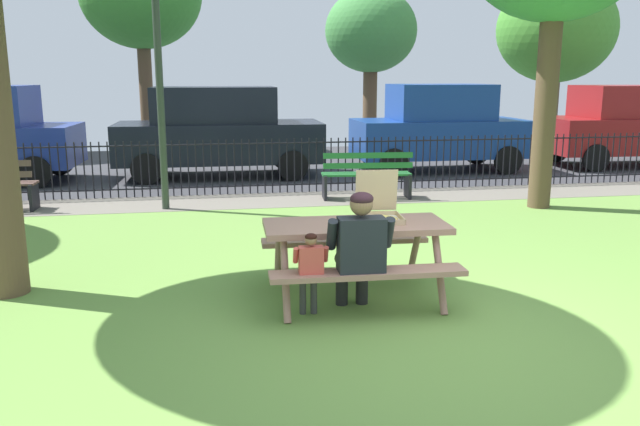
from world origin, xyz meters
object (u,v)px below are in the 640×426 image
at_px(pizza_box_open, 379,211).
at_px(park_bench_center, 367,176).
at_px(lamp_post_walkway, 158,45).
at_px(picnic_table_foreground, 355,240).
at_px(parked_car_far_right, 634,124).
at_px(far_tree_midright, 556,30).
at_px(child_at_table, 310,267).
at_px(adult_at_table, 359,248).
at_px(parked_car_center, 218,130).
at_px(parked_car_right, 439,127).
at_px(far_tree_center, 371,32).

xyz_separation_m(pizza_box_open, park_bench_center, (1.13, 5.00, -0.45)).
bearing_deg(lamp_post_walkway, picnic_table_foreground, -66.06).
xyz_separation_m(picnic_table_foreground, parked_car_far_right, (8.85, 8.21, 0.41)).
xyz_separation_m(picnic_table_foreground, far_tree_midright, (9.98, 14.21, 3.02)).
bearing_deg(child_at_table, adult_at_table, 1.97).
distance_m(adult_at_table, lamp_post_walkway, 6.03).
bearing_deg(parked_car_far_right, parked_car_center, -180.00).
height_order(lamp_post_walkway, parked_car_far_right, lamp_post_walkway).
bearing_deg(parked_car_right, child_at_table, -116.85).
height_order(adult_at_table, lamp_post_walkway, lamp_post_walkway).
relative_size(child_at_table, parked_car_right, 0.21).
height_order(adult_at_table, parked_car_center, parked_car_center).
xyz_separation_m(picnic_table_foreground, adult_at_table, (-0.08, -0.50, 0.06)).
bearing_deg(parked_car_far_right, pizza_box_open, -136.69).
relative_size(far_tree_center, far_tree_midright, 0.90).
height_order(adult_at_table, parked_car_right, parked_car_right).
xyz_separation_m(pizza_box_open, far_tree_midright, (9.71, 14.09, 2.75)).
bearing_deg(pizza_box_open, parked_car_right, 65.94).
distance_m(park_bench_center, parked_car_center, 4.06).
relative_size(adult_at_table, parked_car_right, 0.31).
height_order(pizza_box_open, parked_car_center, parked_car_center).
bearing_deg(park_bench_center, lamp_post_walkway, -174.98).
distance_m(child_at_table, far_tree_center, 15.62).
distance_m(parked_car_right, parked_car_far_right, 4.97).
height_order(parked_car_far_right, far_tree_midright, far_tree_midright).
relative_size(child_at_table, parked_car_center, 0.19).
relative_size(park_bench_center, parked_car_far_right, 0.37).
xyz_separation_m(picnic_table_foreground, parked_car_center, (-1.17, 8.21, 0.41)).
xyz_separation_m(parked_car_far_right, far_tree_midright, (1.13, 6.00, 2.61)).
distance_m(parked_car_center, far_tree_center, 8.14).
relative_size(adult_at_table, far_tree_midright, 0.22).
bearing_deg(lamp_post_walkway, parked_car_right, 29.49).
distance_m(child_at_table, far_tree_midright, 18.36).
distance_m(lamp_post_walkway, parked_car_right, 7.10).
relative_size(parked_car_center, far_tree_midright, 0.83).
distance_m(lamp_post_walkway, parked_car_center, 3.90).
bearing_deg(parked_car_center, far_tree_midright, 28.28).
height_order(parked_car_right, parked_car_far_right, parked_car_right).
relative_size(child_at_table, far_tree_center, 0.17).
bearing_deg(picnic_table_foreground, parked_car_center, 98.09).
bearing_deg(adult_at_table, far_tree_midright, 55.62).
relative_size(lamp_post_walkway, parked_car_far_right, 0.99).
relative_size(picnic_table_foreground, parked_car_far_right, 0.41).
height_order(parked_car_center, far_tree_center, far_tree_center).
xyz_separation_m(picnic_table_foreground, lamp_post_walkway, (-2.14, 4.81, 2.06)).
bearing_deg(far_tree_center, picnic_table_foreground, -104.76).
relative_size(picnic_table_foreground, lamp_post_walkway, 0.42).
distance_m(pizza_box_open, child_at_table, 1.09).
height_order(park_bench_center, parked_car_center, parked_car_center).
bearing_deg(far_tree_midright, lamp_post_walkway, -142.20).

